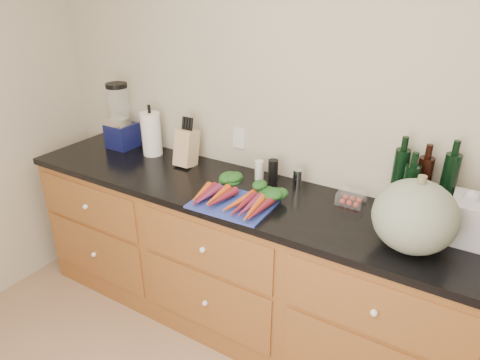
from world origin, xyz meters
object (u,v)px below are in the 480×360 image
Objects in this scene: knife_block at (186,148)px; blender_appliance at (120,120)px; squash at (415,216)px; tomato_box at (351,198)px; carrots at (238,194)px; cutting_board at (233,204)px; paper_towel at (151,134)px.

blender_appliance is at bearing 178.25° from knife_block.
tomato_box is (-0.35, 0.26, -0.13)m from squash.
squash is (0.87, 0.01, 0.12)m from carrots.
knife_block is at bearing 154.90° from carrots.
tomato_box is (1.63, 0.01, -0.16)m from blender_appliance.
cutting_board is 0.92× the size of blender_appliance.
carrots is 0.59m from tomato_box.
cutting_board is 0.62m from knife_block.
blender_appliance reaches higher than cutting_board.
blender_appliance is (-1.11, 0.27, 0.16)m from carrots.
knife_block is 1.06m from tomato_box.
paper_towel is at bearing -179.58° from tomato_box.
paper_towel reaches higher than carrots.
squash is at bearing -9.49° from knife_block.
cutting_board is 1.16× the size of squash.
cutting_board is 1.82× the size of knife_block.
cutting_board is 1.17m from blender_appliance.
paper_towel is (-0.83, 0.32, 0.14)m from cutting_board.
blender_appliance is at bearing -179.56° from tomato_box.
squash is 0.79× the size of blender_appliance.
knife_block is (0.58, -0.02, -0.08)m from blender_appliance.
squash is (0.87, 0.07, 0.15)m from cutting_board.
knife_block is (0.30, -0.02, -0.03)m from paper_towel.
blender_appliance is 0.58m from knife_block.
knife_block is 1.66× the size of tomato_box.
knife_block is (-0.53, 0.30, 0.11)m from cutting_board.
paper_towel reaches higher than tomato_box.
squash is 0.45m from tomato_box.
carrots reaches higher than tomato_box.
carrots is 1.02× the size of blender_appliance.
carrots is 0.88m from paper_towel.
carrots is 1.29× the size of squash.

